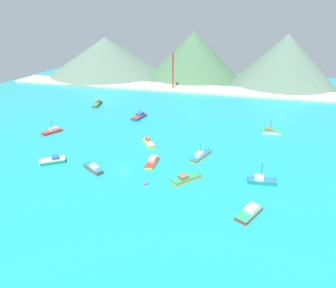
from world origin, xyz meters
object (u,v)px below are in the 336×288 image
at_px(fishing_boat_0, 250,212).
at_px(fishing_boat_4, 148,142).
at_px(radio_tower, 173,71).
at_px(fishing_boat_1, 139,116).
at_px(fishing_boat_5, 152,162).
at_px(fishing_boat_3, 52,131).
at_px(fishing_boat_6, 97,104).
at_px(fishing_boat_2, 201,156).
at_px(fishing_boat_8, 271,131).
at_px(buoy_0, 146,184).
at_px(fishing_boat_9, 186,178).
at_px(fishing_boat_10, 53,160).
at_px(fishing_boat_7, 93,168).
at_px(fishing_boat_11, 261,180).

relative_size(fishing_boat_0, fishing_boat_4, 1.21).
height_order(fishing_boat_0, radio_tower, radio_tower).
xyz_separation_m(fishing_boat_1, fishing_boat_5, (19.88, -41.83, -0.14)).
bearing_deg(fishing_boat_5, radio_tower, 100.68).
height_order(fishing_boat_3, radio_tower, radio_tower).
distance_m(fishing_boat_0, fishing_boat_6, 108.21).
height_order(fishing_boat_0, fishing_boat_2, fishing_boat_2).
distance_m(fishing_boat_0, fishing_boat_1, 78.90).
height_order(fishing_boat_5, fishing_boat_8, fishing_boat_8).
relative_size(fishing_boat_4, buoy_0, 7.96).
xyz_separation_m(fishing_boat_6, fishing_boat_9, (60.69, -62.58, -0.26)).
xyz_separation_m(fishing_boat_0, fishing_boat_1, (-50.39, 60.71, 0.21)).
bearing_deg(fishing_boat_6, fishing_boat_2, -36.94).
bearing_deg(fishing_boat_10, fishing_boat_4, 41.34).
bearing_deg(fishing_boat_7, fishing_boat_4, 66.96).
height_order(fishing_boat_10, radio_tower, radio_tower).
height_order(fishing_boat_0, fishing_boat_9, fishing_boat_9).
bearing_deg(fishing_boat_8, fishing_boat_9, -119.27).
bearing_deg(radio_tower, fishing_boat_8, -47.60).
bearing_deg(fishing_boat_10, fishing_boat_7, -5.18).
bearing_deg(fishing_boat_0, fishing_boat_1, 129.69).
bearing_deg(fishing_boat_10, fishing_boat_0, -10.31).
bearing_deg(fishing_boat_3, buoy_0, -29.10).
distance_m(fishing_boat_4, fishing_boat_9, 28.44).
height_order(fishing_boat_1, fishing_boat_5, fishing_boat_1).
distance_m(fishing_boat_1, buoy_0, 58.46).
distance_m(fishing_boat_1, fishing_boat_11, 69.61).
distance_m(fishing_boat_0, fishing_boat_9, 21.47).
bearing_deg(radio_tower, fishing_boat_11, -63.04).
bearing_deg(radio_tower, fishing_boat_7, -88.52).
bearing_deg(fishing_boat_1, fishing_boat_2, -44.42).
relative_size(fishing_boat_0, fishing_boat_1, 0.95).
bearing_deg(fishing_boat_1, fishing_boat_9, -56.59).
relative_size(fishing_boat_5, buoy_0, 8.37).
bearing_deg(fishing_boat_4, fishing_boat_1, 116.49).
distance_m(fishing_boat_2, radio_tower, 98.00).
distance_m(fishing_boat_2, fishing_boat_11, 22.32).
bearing_deg(fishing_boat_11, fishing_boat_10, -175.76).
xyz_separation_m(fishing_boat_3, fishing_boat_10, (16.29, -22.94, 0.09)).
height_order(fishing_boat_2, fishing_boat_10, fishing_boat_2).
height_order(fishing_boat_2, fishing_boat_5, fishing_boat_2).
bearing_deg(buoy_0, fishing_boat_5, 99.97).
bearing_deg(buoy_0, radio_tower, 100.61).
relative_size(fishing_boat_5, fishing_boat_8, 1.00).
bearing_deg(fishing_boat_4, fishing_boat_8, 28.32).
height_order(fishing_boat_6, fishing_boat_11, fishing_boat_11).
xyz_separation_m(fishing_boat_8, radio_tower, (-56.66, 62.06, 10.90)).
xyz_separation_m(fishing_boat_3, fishing_boat_5, (47.38, -15.26, 0.03)).
distance_m(fishing_boat_1, fishing_boat_2, 47.75).
relative_size(fishing_boat_1, fishing_boat_9, 1.08).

